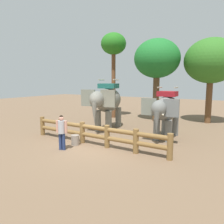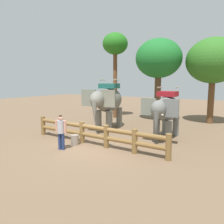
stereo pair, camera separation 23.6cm
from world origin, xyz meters
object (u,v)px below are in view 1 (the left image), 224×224
(elephant_center, at_px, (166,110))
(tree_back_center, at_px, (114,47))
(elephant_near_left, at_px, (107,101))
(tourist_woman_in_black, at_px, (62,130))
(feed_bucket, at_px, (75,140))
(tree_far_right, at_px, (157,59))
(log_fence, at_px, (94,133))
(tree_far_left, at_px, (211,61))

(elephant_center, bearing_deg, tree_back_center, 142.69)
(elephant_near_left, height_order, tourist_woman_in_black, elephant_near_left)
(tree_back_center, height_order, feed_bucket, tree_back_center)
(tourist_woman_in_black, relative_size, tree_far_right, 0.25)
(elephant_center, bearing_deg, feed_bucket, -134.87)
(log_fence, bearing_deg, tree_far_right, 88.43)
(tree_far_left, distance_m, tree_far_right, 3.78)
(tree_back_center, bearing_deg, tree_far_right, 7.51)
(log_fence, height_order, tourist_woman_in_black, tourist_woman_in_black)
(elephant_near_left, height_order, elephant_center, elephant_near_left)
(log_fence, relative_size, feed_bucket, 15.62)
(log_fence, height_order, feed_bucket, log_fence)
(tree_far_left, bearing_deg, elephant_center, -102.28)
(tree_far_left, height_order, feed_bucket, tree_far_left)
(log_fence, bearing_deg, tree_far_left, 66.60)
(tourist_woman_in_black, bearing_deg, tree_back_center, 106.09)
(elephant_near_left, relative_size, tree_far_left, 0.62)
(elephant_near_left, xyz_separation_m, tree_back_center, (-1.99, 4.13, 4.00))
(log_fence, distance_m, tree_back_center, 9.57)
(tree_far_left, xyz_separation_m, feed_bucket, (-4.63, -9.31, -4.18))
(feed_bucket, bearing_deg, elephant_near_left, 97.98)
(elephant_center, xyz_separation_m, tree_far_right, (-2.32, 4.91, 3.10))
(log_fence, bearing_deg, feed_bucket, -150.38)
(tourist_woman_in_black, distance_m, feed_bucket, 1.09)
(tree_far_left, height_order, tree_far_right, tree_far_right)
(tree_far_left, bearing_deg, tree_far_right, -163.79)
(tree_far_right, height_order, feed_bucket, tree_far_right)
(tourist_woman_in_black, xyz_separation_m, tree_back_center, (-2.50, 8.67, 4.87))
(elephant_near_left, xyz_separation_m, feed_bucket, (0.51, -3.66, -1.53))
(tourist_woman_in_black, relative_size, tree_back_center, 0.23)
(tree_back_center, relative_size, feed_bucket, 14.22)
(tree_far_right, bearing_deg, tourist_woman_in_black, -96.36)
(tree_back_center, distance_m, feed_bucket, 9.88)
(log_fence, relative_size, tourist_woman_in_black, 4.83)
(elephant_near_left, bearing_deg, tourist_woman_in_black, -83.64)
(elephant_near_left, bearing_deg, elephant_center, -4.70)
(log_fence, xyz_separation_m, tree_far_left, (3.83, 8.86, 3.82))
(log_fence, xyz_separation_m, feed_bucket, (-0.80, -0.45, -0.36))
(tourist_woman_in_black, height_order, tree_back_center, tree_back_center)
(tree_far_right, bearing_deg, tree_far_left, 16.21)
(tourist_woman_in_black, relative_size, tree_far_left, 0.26)
(log_fence, distance_m, tourist_woman_in_black, 1.58)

